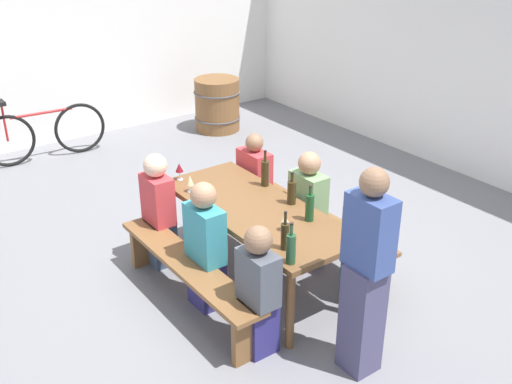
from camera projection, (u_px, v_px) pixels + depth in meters
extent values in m
plane|color=slate|center=(256.00, 279.00, 5.64)|extent=(24.00, 24.00, 0.00)
cube|color=white|center=(55.00, 28.00, 8.39)|extent=(0.20, 7.79, 3.20)
cube|color=brown|center=(256.00, 210.00, 5.33)|extent=(2.00, 0.82, 0.05)
cylinder|color=brown|center=(172.00, 219.00, 5.97)|extent=(0.07, 0.07, 0.70)
cylinder|color=brown|center=(290.00, 310.00, 4.63)|extent=(0.07, 0.07, 0.70)
cylinder|color=brown|center=(231.00, 200.00, 6.35)|extent=(0.07, 0.07, 0.70)
cylinder|color=brown|center=(356.00, 280.00, 5.00)|extent=(0.07, 0.07, 0.70)
cube|color=brown|center=(188.00, 264.00, 5.08)|extent=(1.90, 0.30, 0.04)
cube|color=brown|center=(144.00, 245.00, 5.79)|extent=(0.06, 0.24, 0.41)
cube|color=brown|center=(247.00, 339.00, 4.55)|extent=(0.06, 0.24, 0.41)
cube|color=brown|center=(315.00, 217.00, 5.83)|extent=(1.90, 0.30, 0.04)
cube|color=brown|center=(263.00, 206.00, 6.55)|extent=(0.06, 0.24, 0.41)
cube|color=brown|center=(379.00, 277.00, 5.31)|extent=(0.06, 0.24, 0.41)
cylinder|color=#332814|center=(292.00, 193.00, 5.34)|extent=(0.08, 0.08, 0.21)
cylinder|color=#332814|center=(292.00, 178.00, 5.28)|extent=(0.03, 0.03, 0.08)
cylinder|color=black|center=(292.00, 173.00, 5.26)|extent=(0.03, 0.03, 0.01)
cylinder|color=#194723|center=(310.00, 208.00, 5.05)|extent=(0.07, 0.07, 0.23)
cylinder|color=#194723|center=(310.00, 191.00, 4.98)|extent=(0.03, 0.03, 0.07)
cylinder|color=black|center=(311.00, 187.00, 4.97)|extent=(0.03, 0.03, 0.01)
cylinder|color=#332814|center=(285.00, 237.00, 4.63)|extent=(0.07, 0.07, 0.22)
cylinder|color=#332814|center=(285.00, 219.00, 4.56)|extent=(0.02, 0.02, 0.09)
cylinder|color=black|center=(286.00, 212.00, 4.54)|extent=(0.03, 0.03, 0.01)
cylinder|color=#332814|center=(265.00, 174.00, 5.68)|extent=(0.07, 0.07, 0.25)
cylinder|color=#332814|center=(265.00, 157.00, 5.60)|extent=(0.03, 0.03, 0.10)
cylinder|color=black|center=(265.00, 151.00, 5.58)|extent=(0.03, 0.03, 0.01)
cylinder|color=#234C2D|center=(291.00, 249.00, 4.44)|extent=(0.07, 0.07, 0.24)
cylinder|color=#234C2D|center=(291.00, 230.00, 4.37)|extent=(0.03, 0.03, 0.09)
cylinder|color=black|center=(292.00, 224.00, 4.35)|extent=(0.03, 0.03, 0.01)
cylinder|color=silver|center=(190.00, 191.00, 5.61)|extent=(0.06, 0.06, 0.01)
cylinder|color=silver|center=(190.00, 188.00, 5.59)|extent=(0.01, 0.01, 0.06)
cone|color=beige|center=(190.00, 180.00, 5.56)|extent=(0.07, 0.07, 0.10)
cylinder|color=silver|center=(180.00, 179.00, 5.85)|extent=(0.06, 0.06, 0.01)
cylinder|color=silver|center=(180.00, 175.00, 5.83)|extent=(0.01, 0.01, 0.08)
cone|color=maroon|center=(179.00, 167.00, 5.80)|extent=(0.08, 0.08, 0.09)
cylinder|color=silver|center=(284.00, 230.00, 4.95)|extent=(0.06, 0.06, 0.01)
cylinder|color=silver|center=(284.00, 226.00, 4.93)|extent=(0.01, 0.01, 0.07)
cone|color=beige|center=(285.00, 218.00, 4.90)|extent=(0.07, 0.07, 0.07)
cube|color=#3E4E69|center=(161.00, 242.00, 5.81)|extent=(0.25, 0.24, 0.45)
cube|color=#C6383D|center=(158.00, 199.00, 5.62)|extent=(0.34, 0.20, 0.46)
sphere|color=beige|center=(155.00, 165.00, 5.47)|extent=(0.22, 0.22, 0.22)
cube|color=navy|center=(207.00, 281.00, 5.21)|extent=(0.28, 0.24, 0.45)
cube|color=teal|center=(205.00, 234.00, 5.00)|extent=(0.37, 0.20, 0.49)
sphere|color=#A87A5B|center=(203.00, 195.00, 4.85)|extent=(0.22, 0.22, 0.22)
cube|color=navy|center=(258.00, 325.00, 4.66)|extent=(0.25, 0.24, 0.45)
cube|color=#4C515B|center=(258.00, 277.00, 4.48)|extent=(0.33, 0.20, 0.43)
sphere|color=#846047|center=(258.00, 240.00, 4.34)|extent=(0.21, 0.21, 0.21)
cube|color=#565644|center=(254.00, 210.00, 6.42)|extent=(0.28, 0.24, 0.45)
cube|color=#C6383D|center=(254.00, 171.00, 6.23)|extent=(0.38, 0.20, 0.45)
sphere|color=#846047|center=(254.00, 143.00, 6.09)|extent=(0.18, 0.18, 0.18)
cube|color=#4E266F|center=(306.00, 243.00, 5.80)|extent=(0.27, 0.24, 0.45)
cube|color=#729966|center=(308.00, 198.00, 5.60)|extent=(0.35, 0.20, 0.50)
sphere|color=#A87A5B|center=(309.00, 163.00, 5.45)|extent=(0.21, 0.21, 0.21)
cube|color=#295468|center=(360.00, 276.00, 5.28)|extent=(0.26, 0.24, 0.45)
cube|color=silver|center=(364.00, 232.00, 5.09)|extent=(0.34, 0.20, 0.43)
sphere|color=#A87A5B|center=(367.00, 199.00, 4.95)|extent=(0.20, 0.20, 0.20)
cube|color=#464467|center=(362.00, 319.00, 4.39)|extent=(0.25, 0.24, 0.88)
cube|color=#384C8C|center=(370.00, 232.00, 4.08)|extent=(0.34, 0.20, 0.54)
sphere|color=#846047|center=(374.00, 182.00, 3.92)|extent=(0.20, 0.20, 0.20)
cylinder|color=brown|center=(217.00, 105.00, 9.22)|extent=(0.67, 0.67, 0.79)
torus|color=#4C4C51|center=(217.00, 92.00, 9.14)|extent=(0.71, 0.71, 0.02)
torus|color=#4C4C51|center=(218.00, 117.00, 9.31)|extent=(0.71, 0.71, 0.02)
torus|color=black|center=(80.00, 128.00, 8.39)|extent=(0.09, 0.71, 0.70)
torus|color=black|center=(8.00, 141.00, 7.93)|extent=(0.09, 0.71, 0.70)
cylinder|color=#B21E1E|center=(42.00, 113.00, 8.03)|extent=(0.09, 0.81, 0.04)
cylinder|color=#B21E1E|center=(5.00, 123.00, 7.82)|extent=(0.03, 0.03, 0.50)
cube|color=black|center=(1.00, 103.00, 7.71)|extent=(0.20, 0.08, 0.05)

